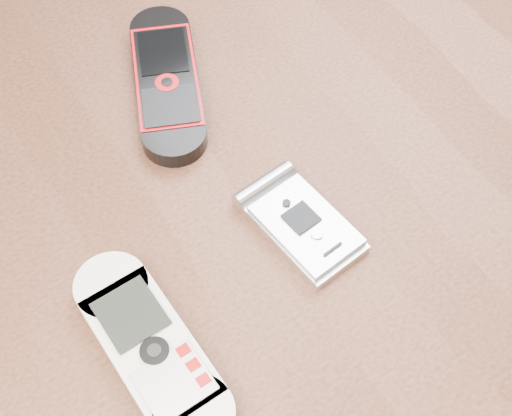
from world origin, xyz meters
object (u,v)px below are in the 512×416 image
at_px(table, 251,289).
at_px(nokia_black_red, 167,81).
at_px(motorola_razr, 303,225).
at_px(nokia_white, 151,349).

relative_size(table, nokia_black_red, 7.58).
height_order(table, motorola_razr, motorola_razr).
xyz_separation_m(table, motorola_razr, (0.03, -0.03, 0.11)).
height_order(nokia_white, motorola_razr, nokia_white).
bearing_deg(nokia_white, nokia_black_red, 56.78).
bearing_deg(motorola_razr, nokia_white, -175.86).
relative_size(table, motorola_razr, 13.01).
bearing_deg(nokia_white, motorola_razr, 8.35).
xyz_separation_m(table, nokia_black_red, (0.01, 0.14, 0.11)).
distance_m(table, nokia_black_red, 0.18).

